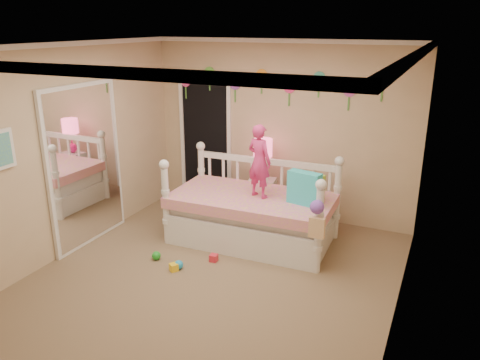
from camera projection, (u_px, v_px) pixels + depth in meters
The scene contains 18 objects.
floor at pixel (210, 281), 5.41m from camera, with size 4.00×4.50×0.01m, color #7F684C.
ceiling at pixel (205, 45), 4.58m from camera, with size 4.00×4.50×0.01m, color white.
back_wall at pixel (280, 131), 6.94m from camera, with size 4.00×0.01×2.60m, color tan.
left_wall at pixel (64, 152), 5.78m from camera, with size 0.01×4.50×2.60m, color tan.
right_wall at pixel (406, 201), 4.21m from camera, with size 0.01×4.50×2.60m, color tan.
crown_molding at pixel (205, 49), 4.59m from camera, with size 4.00×4.50×0.06m, color white, non-canonical shape.
daybed at pixel (252, 200), 6.24m from camera, with size 2.16×1.16×1.17m, color white, non-canonical shape.
pillow_turquoise at pixel (304, 188), 5.85m from camera, with size 0.42×0.15×0.42m, color #2AC6D3.
pillow_lime at pixel (309, 187), 5.96m from camera, with size 0.38×0.14×0.36m, color #A2CD3E.
child at pixel (259, 161), 6.02m from camera, with size 0.35×0.23×0.96m, color #D43076.
nightstand at pixel (262, 199), 7.01m from camera, with size 0.38×0.29×0.63m, color white.
table_lamp at pixel (263, 153), 6.78m from camera, with size 0.27×0.27×0.60m.
closet_doorway at pixel (205, 140), 7.50m from camera, with size 0.90×0.04×2.07m, color black.
flower_decals at pixel (275, 86), 6.76m from camera, with size 3.40×0.02×0.50m, color #B2668C, non-canonical shape.
mirror_closet at pixel (86, 166), 6.10m from camera, with size 0.07×1.30×2.10m, color white.
wall_picture at pixel (0, 150), 4.91m from camera, with size 0.05×0.34×0.42m, color white.
hanging_bag at pixel (316, 220), 5.28m from camera, with size 0.20×0.16×0.36m, color beige, non-canonical shape.
toy_scatter at pixel (187, 259), 5.79m from camera, with size 0.80×1.30×0.11m, color #996666, non-canonical shape.
Camera 1 is at (2.28, -4.19, 2.82)m, focal length 35.35 mm.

